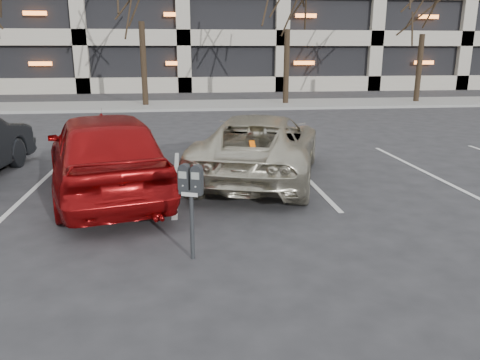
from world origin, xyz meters
TOP-DOWN VIEW (x-y plane):
  - ground at (0.00, 0.00)m, footprint 140.00×140.00m
  - sidewalk at (0.00, 16.00)m, footprint 80.00×4.00m
  - stall_lines at (-1.40, 2.30)m, footprint 16.90×5.20m
  - parking_meter at (-1.14, -1.79)m, footprint 0.34×0.24m
  - suv_silver at (0.40, 2.18)m, footprint 3.65×5.40m
  - car_red at (-2.67, 1.25)m, footprint 3.08×5.15m

SIDE VIEW (x-z plane):
  - ground at x=0.00m, z-range 0.00..0.00m
  - stall_lines at x=-1.40m, z-range 0.00..0.01m
  - sidewalk at x=0.00m, z-range 0.00..0.12m
  - suv_silver at x=0.40m, z-range 0.00..1.38m
  - car_red at x=-2.67m, z-range 0.00..1.64m
  - parking_meter at x=-1.14m, z-range 0.33..1.58m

